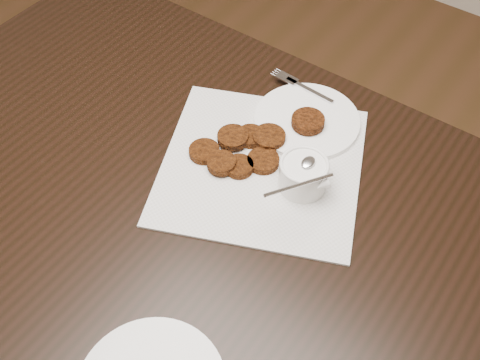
# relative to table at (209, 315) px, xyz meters

# --- Properties ---
(table) EXTENTS (1.31, 0.84, 0.75)m
(table) POSITION_rel_table_xyz_m (0.00, 0.00, 0.00)
(table) COLOR black
(table) RESTS_ON floor
(napkin) EXTENTS (0.44, 0.44, 0.00)m
(napkin) POSITION_rel_table_xyz_m (0.03, 0.14, 0.38)
(napkin) COLOR silver
(napkin) RESTS_ON table
(sauce_ramekin) EXTENTS (0.11, 0.11, 0.11)m
(sauce_ramekin) POSITION_rel_table_xyz_m (0.11, 0.14, 0.44)
(sauce_ramekin) COLOR white
(sauce_ramekin) RESTS_ON napkin
(patty_cluster) EXTENTS (0.20, 0.20, 0.02)m
(patty_cluster) POSITION_rel_table_xyz_m (-0.02, 0.13, 0.39)
(patty_cluster) COLOR #6C310E
(patty_cluster) RESTS_ON napkin
(plate_with_patty) EXTENTS (0.20, 0.20, 0.03)m
(plate_with_patty) POSITION_rel_table_xyz_m (0.04, 0.27, 0.39)
(plate_with_patty) COLOR white
(plate_with_patty) RESTS_ON table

